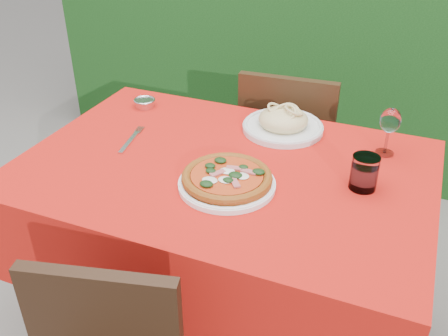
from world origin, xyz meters
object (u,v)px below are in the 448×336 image
at_px(water_glass, 364,174).
at_px(wine_glass, 390,122).
at_px(chair_far, 288,151).
at_px(pizza_plate, 227,180).
at_px(steel_ramekin, 145,103).
at_px(pasta_plate, 283,123).
at_px(fork, 129,142).

distance_m(water_glass, wine_glass, 0.24).
height_order(chair_far, pizza_plate, chair_far).
bearing_deg(chair_far, steel_ramekin, 29.63).
xyz_separation_m(chair_far, pizza_plate, (0.01, -0.72, 0.28)).
relative_size(chair_far, steel_ramekin, 11.34).
height_order(pasta_plate, wine_glass, wine_glass).
distance_m(water_glass, steel_ramekin, 0.90).
height_order(chair_far, wine_glass, wine_glass).
relative_size(chair_far, water_glass, 8.40).
bearing_deg(pasta_plate, wine_glass, -5.71).
bearing_deg(wine_glass, steel_ramekin, 178.49).
relative_size(pasta_plate, steel_ramekin, 3.72).
height_order(fork, steel_ramekin, steel_ramekin).
distance_m(water_glass, fork, 0.77).
relative_size(chair_far, pizza_plate, 2.80).
height_order(chair_far, pasta_plate, chair_far).
distance_m(chair_far, pasta_plate, 0.43).
bearing_deg(pasta_plate, steel_ramekin, -178.81).
xyz_separation_m(pizza_plate, fork, (-0.40, 0.12, -0.02)).
xyz_separation_m(pasta_plate, water_glass, (0.32, -0.26, 0.02)).
bearing_deg(chair_far, pasta_plate, 96.24).
relative_size(chair_far, pasta_plate, 3.05).
bearing_deg(steel_ramekin, chair_far, 33.16).
xyz_separation_m(chair_far, wine_glass, (0.41, -0.35, 0.37)).
bearing_deg(water_glass, steel_ramekin, 163.68).
bearing_deg(fork, steel_ramekin, 99.90).
bearing_deg(pizza_plate, pasta_plate, 83.85).
relative_size(pizza_plate, pasta_plate, 1.09).
bearing_deg(fork, pasta_plate, 22.71).
xyz_separation_m(fork, steel_ramekin, (-0.10, 0.28, 0.01)).
xyz_separation_m(pasta_plate, wine_glass, (0.35, -0.04, 0.08)).
bearing_deg(wine_glass, fork, -162.42).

